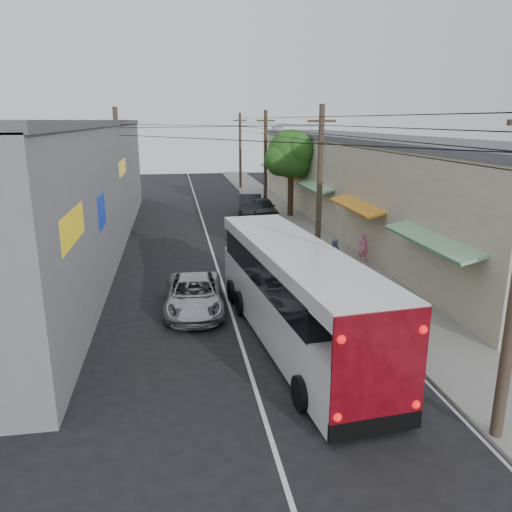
% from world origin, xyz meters
% --- Properties ---
extents(ground, '(120.00, 120.00, 0.00)m').
position_xyz_m(ground, '(0.00, 0.00, 0.00)').
color(ground, black).
rests_on(ground, ground).
extents(sidewalk, '(3.00, 80.00, 0.12)m').
position_xyz_m(sidewalk, '(6.50, 20.00, 0.06)').
color(sidewalk, slate).
rests_on(sidewalk, ground).
extents(building_right, '(7.09, 40.00, 6.25)m').
position_xyz_m(building_right, '(10.99, 22.00, 3.15)').
color(building_right, '#B7AF92').
rests_on(building_right, ground).
extents(building_left, '(7.20, 36.00, 7.25)m').
position_xyz_m(building_left, '(-8.50, 18.00, 3.65)').
color(building_left, slate).
rests_on(building_left, ground).
extents(utility_poles, '(11.80, 45.28, 8.00)m').
position_xyz_m(utility_poles, '(3.13, 20.33, 4.13)').
color(utility_poles, '#473828').
rests_on(utility_poles, ground).
extents(street_tree, '(4.40, 4.00, 6.60)m').
position_xyz_m(street_tree, '(6.87, 26.02, 4.67)').
color(street_tree, '#3F2B19').
rests_on(street_tree, ground).
extents(coach_bus, '(3.55, 11.62, 3.30)m').
position_xyz_m(coach_bus, '(1.78, 4.10, 1.71)').
color(coach_bus, silver).
rests_on(coach_bus, ground).
extents(jeepney, '(2.42, 4.88, 1.33)m').
position_xyz_m(jeepney, '(-1.40, 7.39, 0.66)').
color(jeepney, '#AEAFB5').
rests_on(jeepney, ground).
extents(parked_suv, '(2.24, 5.34, 1.54)m').
position_xyz_m(parked_suv, '(3.89, 13.31, 0.77)').
color(parked_suv, gray).
rests_on(parked_suv, ground).
extents(parked_car_mid, '(1.99, 4.68, 1.58)m').
position_xyz_m(parked_car_mid, '(4.60, 26.00, 0.79)').
color(parked_car_mid, '#26272B').
rests_on(parked_car_mid, ground).
extents(parked_car_far, '(2.35, 5.19, 1.65)m').
position_xyz_m(parked_car_far, '(3.80, 27.00, 0.83)').
color(parked_car_far, black).
rests_on(parked_car_far, ground).
extents(pedestrian_near, '(0.56, 0.38, 1.50)m').
position_xyz_m(pedestrian_near, '(7.55, 12.70, 0.87)').
color(pedestrian_near, '#D36F92').
rests_on(pedestrian_near, sidewalk).
extents(pedestrian_far, '(0.87, 0.74, 1.55)m').
position_xyz_m(pedestrian_far, '(5.60, 11.58, 0.90)').
color(pedestrian_far, '#7D91B6').
rests_on(pedestrian_far, sidewalk).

